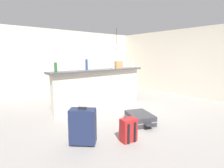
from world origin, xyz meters
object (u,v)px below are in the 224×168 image
object	(u,v)px
dining_table	(118,78)
suitcase_upright_navy	(83,126)
bottle_white	(113,65)
grocery_bag	(118,65)
pendant_lamp	(116,46)
suitcase_flat_charcoal	(140,118)
bottle_blue	(87,65)
dining_chair_near_partition	(127,83)
bottle_clear	(132,64)
bottle_green	(56,67)
dining_chair_far_side	(110,80)
backpack_red	(128,130)

from	to	relation	value
dining_table	suitcase_upright_navy	xyz separation A→B (m)	(-3.04, -2.61, -0.32)
bottle_white	grocery_bag	world-z (taller)	grocery_bag
pendant_lamp	suitcase_flat_charcoal	world-z (taller)	pendant_lamp
bottle_blue	suitcase_flat_charcoal	bearing A→B (deg)	-74.10
pendant_lamp	bottle_white	bearing A→B (deg)	-133.57
dining_chair_near_partition	bottle_white	bearing A→B (deg)	-152.42
bottle_white	grocery_bag	distance (m)	0.24
dining_table	pendant_lamp	xyz separation A→B (m)	(-0.08, -0.02, 1.22)
bottle_clear	bottle_green	bearing A→B (deg)	-179.92
bottle_white	pendant_lamp	size ratio (longest dim) A/B	0.29
grocery_bag	suitcase_upright_navy	world-z (taller)	grocery_bag
suitcase_upright_navy	bottle_clear	bearing A→B (deg)	29.04
bottle_clear	suitcase_flat_charcoal	world-z (taller)	bottle_clear
bottle_blue	bottle_white	xyz separation A→B (m)	(0.82, -0.15, -0.03)
bottle_green	bottle_blue	size ratio (longest dim) A/B	0.80
bottle_blue	dining_chair_near_partition	bearing A→B (deg)	12.53
bottle_clear	suitcase_flat_charcoal	distance (m)	2.23
bottle_blue	pendant_lamp	bearing A→B (deg)	27.58
bottle_blue	dining_chair_near_partition	world-z (taller)	bottle_blue
dining_chair_far_side	pendant_lamp	world-z (taller)	pendant_lamp
bottle_white	suitcase_flat_charcoal	distance (m)	1.84
dining_table	bottle_green	bearing A→B (deg)	-159.05
dining_chair_far_side	bottle_blue	bearing A→B (deg)	-142.79
dining_table	suitcase_flat_charcoal	xyz separation A→B (m)	(-1.54, -2.56, -0.54)
bottle_clear	grocery_bag	bearing A→B (deg)	179.70
dining_chair_near_partition	backpack_red	world-z (taller)	dining_chair_near_partition
bottle_green	backpack_red	xyz separation A→B (m)	(0.51, -1.92, -1.05)
bottle_clear	suitcase_flat_charcoal	bearing A→B (deg)	-129.95
bottle_clear	grocery_bag	world-z (taller)	bottle_clear
bottle_green	pendant_lamp	world-z (taller)	pendant_lamp
dining_table	dining_chair_far_side	world-z (taller)	dining_chair_far_side
pendant_lamp	suitcase_flat_charcoal	xyz separation A→B (m)	(-1.46, -2.54, -1.76)
grocery_bag	dining_chair_near_partition	world-z (taller)	grocery_bag
bottle_clear	dining_chair_far_side	bearing A→B (deg)	78.28
bottle_white	backpack_red	xyz separation A→B (m)	(-1.19, -1.86, -1.04)
pendant_lamp	suitcase_upright_navy	distance (m)	4.22
pendant_lamp	grocery_bag	bearing A→B (deg)	-128.50
bottle_white	bottle_blue	bearing A→B (deg)	169.78
dining_chair_far_side	dining_table	bearing A→B (deg)	-92.40
backpack_red	bottle_white	bearing A→B (deg)	57.31
dining_chair_far_side	grocery_bag	bearing A→B (deg)	-120.87
bottle_blue	backpack_red	size ratio (longest dim) A/B	0.67
dining_chair_far_side	pendant_lamp	size ratio (longest dim) A/B	1.24
bottle_green	grocery_bag	distance (m)	1.94
backpack_red	dining_chair_far_side	bearing A→B (deg)	55.98
dining_chair_near_partition	suitcase_flat_charcoal	world-z (taller)	dining_chair_near_partition
bottle_green	dining_chair_far_side	world-z (taller)	bottle_green
grocery_bag	dining_chair_far_side	xyz separation A→B (m)	(0.96, 1.60, -0.73)
dining_chair_near_partition	suitcase_upright_navy	xyz separation A→B (m)	(-2.97, -2.03, -0.19)
dining_table	bottle_blue	bearing A→B (deg)	-152.93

